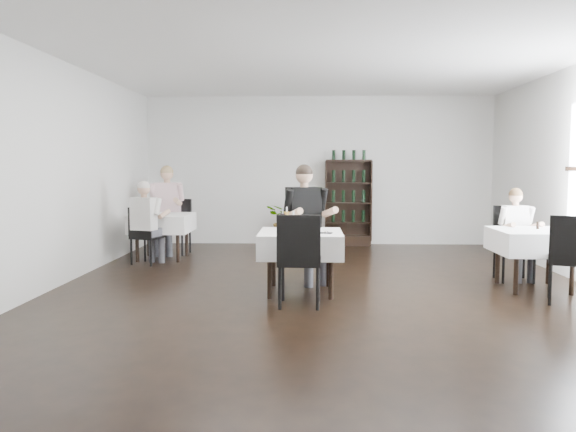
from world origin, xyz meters
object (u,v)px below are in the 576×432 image
(wine_shelf, at_px, (348,203))
(diner_main, at_px, (307,214))
(main_table, at_px, (301,243))
(potted_tree, at_px, (291,219))

(wine_shelf, bearing_deg, diner_main, -102.73)
(wine_shelf, height_order, diner_main, wine_shelf)
(diner_main, bearing_deg, wine_shelf, 77.27)
(wine_shelf, xyz_separation_m, diner_main, (-0.83, -3.67, 0.09))
(diner_main, bearing_deg, main_table, -96.28)
(potted_tree, relative_size, diner_main, 0.66)
(main_table, xyz_separation_m, diner_main, (0.07, 0.64, 0.31))
(wine_shelf, xyz_separation_m, potted_tree, (-1.15, -0.11, -0.32))
(main_table, bearing_deg, diner_main, 83.72)
(wine_shelf, relative_size, main_table, 1.70)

